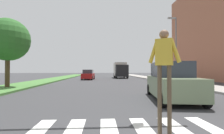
{
  "coord_description": "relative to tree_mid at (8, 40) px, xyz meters",
  "views": [
    {
      "loc": [
        -0.65,
        2.76,
        1.54
      ],
      "look_at": [
        0.46,
        20.33,
        1.88
      ],
      "focal_mm": 26.65,
      "sensor_mm": 36.0,
      "label": 1
    }
  ],
  "objects": [
    {
      "name": "suv_crossing",
      "position": [
        11.5,
        -5.79,
        -3.14
      ],
      "size": [
        2.53,
        4.82,
        1.97
      ],
      "color": "gray",
      "rests_on": "ground_plane"
    },
    {
      "name": "truck_box_delivery",
      "position": [
        11.59,
        18.69,
        -2.44
      ],
      "size": [
        2.4,
        6.2,
        3.1
      ],
      "color": "black",
      "rests_on": "ground_plane"
    },
    {
      "name": "pedestrian_performer",
      "position": [
        9.3,
        -10.53,
        -2.41
      ],
      "size": [
        0.69,
        0.44,
        2.49
      ],
      "color": "brown",
      "rests_on": "ground_plane"
    },
    {
      "name": "street_lamp_right",
      "position": [
        16.3,
        4.2,
        0.52
      ],
      "size": [
        1.02,
        0.24,
        7.5
      ],
      "color": "slate",
      "rests_on": "sidewalk_right"
    },
    {
      "name": "ground_plane",
      "position": [
        8.48,
        12.9,
        -4.08
      ],
      "size": [
        140.0,
        140.0,
        0.0
      ],
      "primitive_type": "plane",
      "color": "#38383A"
    },
    {
      "name": "sedan_midblock",
      "position": [
        5.65,
        13.08,
        -3.32
      ],
      "size": [
        2.01,
        4.16,
        1.63
      ],
      "color": "maroon",
      "rests_on": "ground_plane"
    },
    {
      "name": "median_strip",
      "position": [
        0.14,
        10.9,
        -4.0
      ],
      "size": [
        3.47,
        64.0,
        0.15
      ],
      "primitive_type": "cube",
      "color": "#477A38",
      "rests_on": "ground_plane"
    },
    {
      "name": "sidewalk_right",
      "position": [
        16.89,
        10.9,
        -4.0
      ],
      "size": [
        3.0,
        64.0,
        0.15
      ],
      "primitive_type": "cube",
      "color": "#9E9991",
      "rests_on": "ground_plane"
    },
    {
      "name": "crosswalk",
      "position": [
        8.48,
        -10.18,
        -4.07
      ],
      "size": [
        4.95,
        2.2,
        0.01
      ],
      "color": "silver",
      "rests_on": "ground_plane"
    },
    {
      "name": "tree_mid",
      "position": [
        0.0,
        0.0,
        0.0
      ],
      "size": [
        3.54,
        3.54,
        5.72
      ],
      "color": "#4C3823",
      "rests_on": "median_strip"
    }
  ]
}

